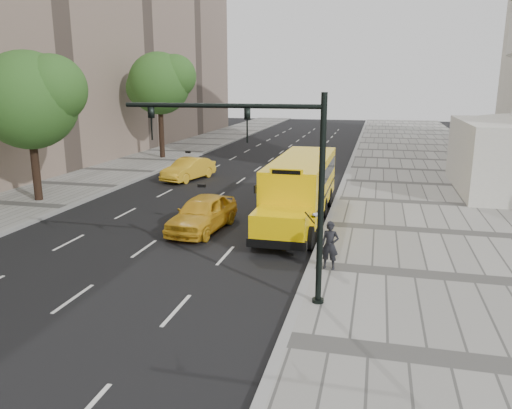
% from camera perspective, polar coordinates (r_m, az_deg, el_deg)
% --- Properties ---
extents(ground, '(140.00, 140.00, 0.00)m').
position_cam_1_polar(ground, '(25.13, -5.60, -1.64)').
color(ground, black).
rests_on(ground, ground).
extents(sidewalk_museum, '(12.00, 140.00, 0.15)m').
position_cam_1_polar(sidewalk_museum, '(24.08, 22.51, -3.16)').
color(sidewalk_museum, gray).
rests_on(sidewalk_museum, ground).
extents(sidewalk_far, '(6.00, 140.00, 0.15)m').
position_cam_1_polar(sidewalk_far, '(30.49, -25.52, -0.04)').
color(sidewalk_far, gray).
rests_on(sidewalk_far, ground).
extents(curb_museum, '(0.30, 140.00, 0.15)m').
position_cam_1_polar(curb_museum, '(23.86, 8.15, -2.37)').
color(curb_museum, gray).
rests_on(curb_museum, ground).
extents(curb_far, '(0.30, 140.00, 0.15)m').
position_cam_1_polar(curb_far, '(28.70, -20.86, -0.38)').
color(curb_far, gray).
rests_on(curb_far, ground).
extents(tree_b, '(5.98, 5.32, 8.36)m').
position_cam_1_polar(tree_b, '(30.27, -24.43, 10.88)').
color(tree_b, black).
rests_on(tree_b, ground).
extents(tree_c, '(5.96, 5.30, 9.21)m').
position_cam_1_polar(tree_c, '(44.96, -10.88, 13.50)').
color(tree_c, black).
rests_on(tree_c, ground).
extents(school_bus, '(2.96, 11.56, 3.19)m').
position_cam_1_polar(school_bus, '(24.93, 5.16, 2.42)').
color(school_bus, '#FFCA03').
rests_on(school_bus, ground).
extents(taxi_near, '(2.37, 4.95, 1.63)m').
position_cam_1_polar(taxi_near, '(23.01, -6.14, -0.99)').
color(taxi_near, gold).
rests_on(taxi_near, ground).
extents(taxi_far, '(2.74, 4.84, 1.51)m').
position_cam_1_polar(taxi_far, '(35.24, -7.72, 4.03)').
color(taxi_far, gold).
rests_on(taxi_far, ground).
extents(pedestrian, '(0.68, 0.49, 1.74)m').
position_cam_1_polar(pedestrian, '(17.98, 8.45, -4.64)').
color(pedestrian, black).
rests_on(pedestrian, sidewalk_museum).
extents(traffic_signal, '(6.18, 0.36, 6.40)m').
position_cam_1_polar(traffic_signal, '(14.62, 2.04, 3.66)').
color(traffic_signal, black).
rests_on(traffic_signal, ground).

